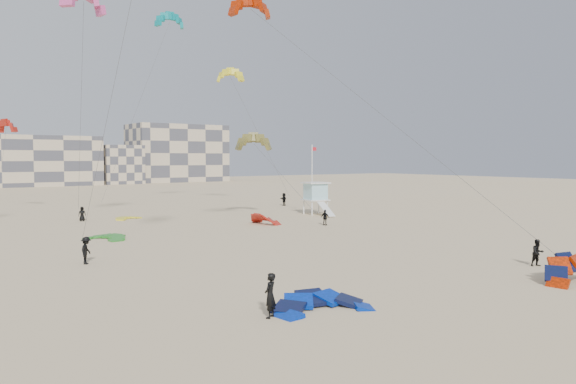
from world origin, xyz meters
TOP-DOWN VIEW (x-y plane):
  - ground at (0.00, 0.00)m, footprint 320.00×320.00m
  - kite_ground_blue at (-1.54, 2.62)m, footprint 5.34×5.53m
  - kite_ground_orange at (12.83, -1.24)m, footprint 4.45×4.40m
  - kite_ground_green at (-2.54, 29.90)m, footprint 4.90×4.79m
  - kite_ground_red_far at (14.04, 31.22)m, footprint 4.08×3.94m
  - kite_ground_yellow at (4.14, 43.80)m, footprint 3.94×4.01m
  - kitesurfer_main at (-4.13, 2.89)m, footprint 0.84×0.77m
  - kitesurfer_b at (15.75, 2.63)m, footprint 1.00×0.90m
  - kitesurfer_c at (-7.03, 19.68)m, footprint 1.18×1.30m
  - kitesurfer_d at (18.34, 26.74)m, footprint 0.75×1.00m
  - kitesurfer_e at (-0.43, 44.75)m, footprint 0.81×0.58m
  - kitesurfer_f at (28.32, 48.18)m, footprint 0.77×1.71m
  - kite_fly_orange at (7.49, 23.24)m, footprint 9.05×24.71m
  - kite_fly_pink at (-1.94, 37.04)m, footprint 5.76×14.41m
  - kite_fly_olive at (16.47, 37.21)m, footprint 5.22×11.31m
  - kite_fly_yellow at (21.91, 52.05)m, footprint 12.49×5.26m
  - kite_fly_teal_b at (14.09, 54.31)m, footprint 11.03×3.95m
  - kite_fly_red at (-5.08, 60.37)m, footprint 4.20×5.63m
  - lifeguard_tower_near at (24.26, 35.79)m, footprint 3.12×5.50m
  - flagpole at (23.38, 35.35)m, footprint 0.68×0.10m
  - condo_mid at (10.00, 130.00)m, footprint 32.00×16.00m
  - condo_east at (50.00, 132.00)m, footprint 26.00×14.00m
  - condo_fill_right at (32.00, 128.00)m, footprint 10.00×10.00m

SIDE VIEW (x-z plane):
  - ground at x=0.00m, z-range 0.00..0.00m
  - kite_ground_blue at x=-1.54m, z-range -1.11..1.11m
  - kite_ground_orange at x=12.83m, z-range -1.91..1.91m
  - kite_ground_green at x=-2.54m, z-range -0.51..0.51m
  - kite_ground_red_far at x=14.04m, z-range -1.67..1.67m
  - kite_ground_yellow at x=4.14m, z-range -0.27..0.27m
  - kitesurfer_e at x=-0.43m, z-range 0.00..1.56m
  - kitesurfer_d at x=18.34m, z-range 0.00..1.58m
  - kitesurfer_b at x=15.75m, z-range 0.00..1.68m
  - kitesurfer_c at x=-7.03m, z-range 0.00..1.76m
  - kitesurfer_f at x=28.32m, z-range 0.00..1.78m
  - kitesurfer_main at x=-4.13m, z-range 0.00..1.92m
  - lifeguard_tower_near at x=24.26m, z-range -0.02..3.84m
  - flagpole at x=23.38m, z-range 0.20..8.51m
  - condo_fill_right at x=32.00m, z-range 0.00..10.00m
  - condo_mid at x=10.00m, z-range 0.00..12.00m
  - condo_east at x=50.00m, z-range 0.00..16.00m
  - kite_fly_olive at x=16.47m, z-range 3.88..12.87m
  - kite_fly_red at x=-5.08m, z-range 5.18..15.90m
  - kite_fly_yellow at x=21.91m, z-range 8.79..27.26m
  - kite_fly_orange at x=7.49m, z-range 9.33..28.55m
  - kite_fly_pink at x=-1.94m, z-range 10.31..31.92m
  - kite_fly_teal_b at x=14.09m, z-range 12.36..37.40m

